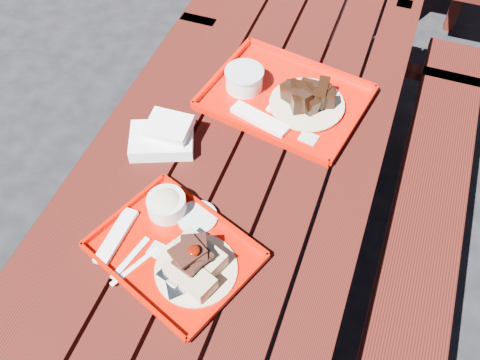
# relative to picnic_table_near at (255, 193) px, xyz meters

# --- Properties ---
(ground) EXTENTS (60.00, 60.00, 0.00)m
(ground) POSITION_rel_picnic_table_near_xyz_m (0.00, 0.00, -0.56)
(ground) COLOR black
(ground) RESTS_ON ground
(picnic_table_near) EXTENTS (1.41, 2.40, 0.75)m
(picnic_table_near) POSITION_rel_picnic_table_near_xyz_m (0.00, 0.00, 0.00)
(picnic_table_near) COLOR #3B100B
(picnic_table_near) RESTS_ON ground
(near_tray) EXTENTS (0.50, 0.44, 0.13)m
(near_tray) POSITION_rel_picnic_table_near_xyz_m (-0.09, -0.38, 0.22)
(near_tray) COLOR #C40C00
(near_tray) RESTS_ON picnic_table_near
(far_tray) EXTENTS (0.57, 0.48, 0.09)m
(far_tray) POSITION_rel_picnic_table_near_xyz_m (0.00, 0.26, 0.22)
(far_tray) COLOR red
(far_tray) RESTS_ON picnic_table_near
(white_cloth) EXTENTS (0.23, 0.20, 0.08)m
(white_cloth) POSITION_rel_picnic_table_near_xyz_m (-0.29, -0.04, 0.22)
(white_cloth) COLOR white
(white_cloth) RESTS_ON picnic_table_near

